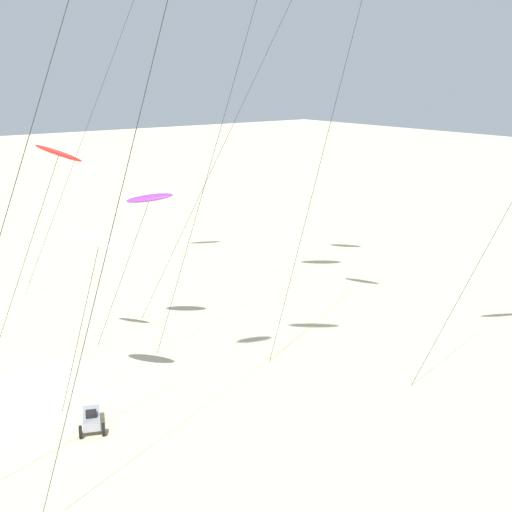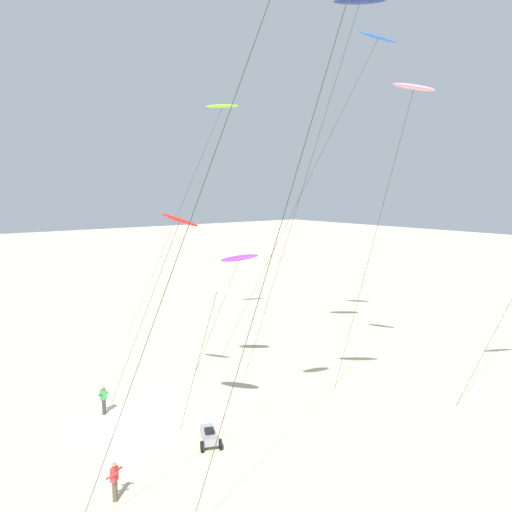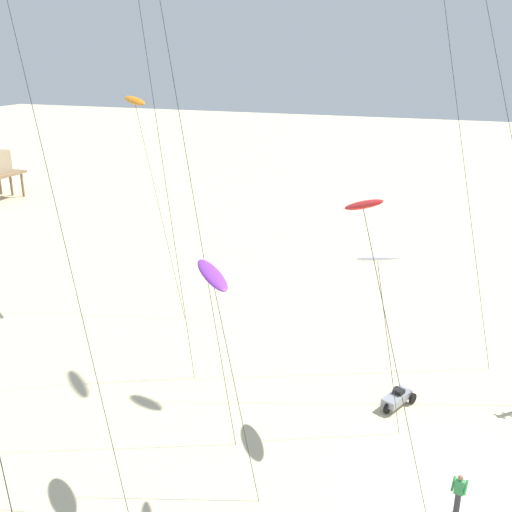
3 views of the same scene
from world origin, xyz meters
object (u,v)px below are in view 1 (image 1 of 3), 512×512
object	(u,v)px
kite_white	(99,243)
kite_purple	(149,199)
beach_buggy	(91,419)
kite_red	(58,156)

from	to	relation	value
kite_white	kite_purple	bearing A→B (deg)	135.52
kite_white	beach_buggy	world-z (taller)	kite_white
kite_red	kite_white	world-z (taller)	kite_red
kite_red	beach_buggy	xyz separation A→B (m)	(4.96, -1.30, -10.31)
kite_red	kite_white	size ratio (longest dim) A/B	1.40
kite_purple	kite_white	distance (m)	7.55
kite_purple	kite_white	xyz separation A→B (m)	(5.37, -5.28, -0.49)
kite_purple	beach_buggy	size ratio (longest dim) A/B	4.03
beach_buggy	kite_white	bearing A→B (deg)	129.46
kite_purple	kite_red	bearing A→B (deg)	-74.69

